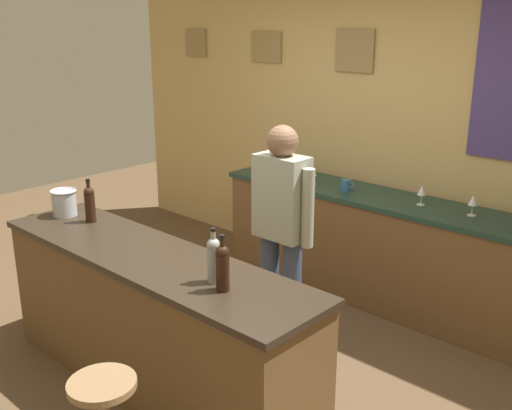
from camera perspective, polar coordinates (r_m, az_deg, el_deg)
ground_plane at (r=4.32m, az=-5.07°, el=-14.53°), size 10.00×10.00×0.00m
back_wall at (r=5.29m, az=11.29°, el=7.70°), size 6.00×0.09×2.80m
bar_counter at (r=3.87m, az=-9.71°, el=-10.89°), size 2.42×0.60×0.92m
side_counter at (r=5.05m, az=11.98°, el=-4.21°), size 3.01×0.56×0.90m
bartender at (r=4.04m, az=2.40°, el=-2.03°), size 0.52×0.21×1.62m
wine_bottle_a at (r=4.29m, az=-15.44°, el=0.19°), size 0.07×0.07×0.31m
wine_bottle_b at (r=3.21m, az=-4.02°, el=-5.05°), size 0.07×0.07×0.31m
wine_bottle_c at (r=3.11m, az=-3.19°, el=-5.79°), size 0.07×0.07×0.31m
ice_bucket at (r=4.49m, az=-17.68°, el=0.27°), size 0.19×0.19×0.19m
wine_glass_a at (r=5.16m, az=5.40°, el=3.12°), size 0.07×0.07×0.16m
wine_glass_b at (r=4.75m, az=15.40°, el=1.28°), size 0.07×0.07×0.16m
wine_glass_c at (r=4.60m, az=19.82°, el=0.35°), size 0.07×0.07×0.16m
coffee_mug at (r=5.02m, az=8.51°, el=1.86°), size 0.12×0.08×0.09m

